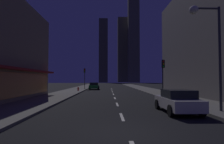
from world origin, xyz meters
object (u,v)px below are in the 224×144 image
at_px(car_parked_near, 177,101).
at_px(traffic_light_far_left, 85,74).
at_px(fire_hydrant_far_left, 78,89).
at_px(street_lamp_right, 206,32).
at_px(car_parked_far, 94,86).
at_px(traffic_light_near_right, 163,70).

relative_size(car_parked_near, traffic_light_far_left, 1.01).
bearing_deg(car_parked_near, fire_hydrant_far_left, 114.54).
xyz_separation_m(fire_hydrant_far_left, street_lamp_right, (11.28, -21.11, 4.61)).
relative_size(car_parked_far, fire_hydrant_far_left, 6.48).
relative_size(fire_hydrant_far_left, street_lamp_right, 0.10).
xyz_separation_m(car_parked_near, street_lamp_right, (1.78, -0.30, 4.33)).
bearing_deg(car_parked_near, traffic_light_near_right, 78.55).
xyz_separation_m(traffic_light_near_right, street_lamp_right, (-0.12, -9.69, 1.87)).
bearing_deg(traffic_light_near_right, car_parked_far, 117.25).
bearing_deg(car_parked_far, fire_hydrant_far_left, -110.21).
height_order(car_parked_near, fire_hydrant_far_left, car_parked_near).
relative_size(car_parked_far, street_lamp_right, 0.64).
distance_m(traffic_light_near_right, street_lamp_right, 9.87).
xyz_separation_m(traffic_light_far_left, street_lamp_right, (10.88, -26.79, 1.87)).
relative_size(car_parked_near, fire_hydrant_far_left, 6.48).
bearing_deg(car_parked_near, car_parked_far, 104.90).
bearing_deg(car_parked_far, car_parked_near, -75.10).
xyz_separation_m(fire_hydrant_far_left, traffic_light_near_right, (11.40, -11.42, 2.74)).
relative_size(traffic_light_near_right, street_lamp_right, 0.64).
distance_m(car_parked_far, fire_hydrant_far_left, 6.66).
distance_m(car_parked_near, traffic_light_far_left, 28.11).
height_order(car_parked_near, traffic_light_near_right, traffic_light_near_right).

